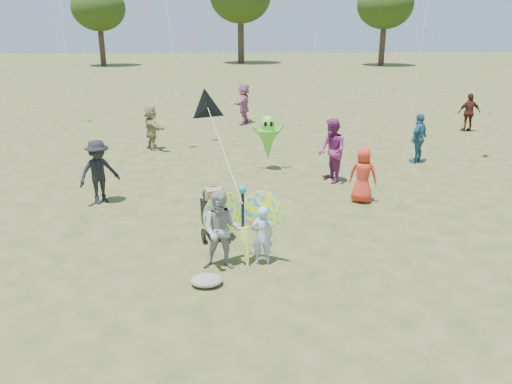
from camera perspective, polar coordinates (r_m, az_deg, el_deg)
ground at (r=9.41m, az=1.93°, el=-9.24°), size 160.00×160.00×0.00m
child_girl at (r=9.53m, az=0.69°, el=-5.00°), size 0.44×0.30×1.16m
adult_man at (r=9.31m, az=-3.96°, el=-4.39°), size 0.81×0.67×1.54m
grey_bag at (r=9.01m, az=-5.68°, el=-10.01°), size 0.58×0.47×0.18m
crowd_a at (r=13.12m, az=12.13°, el=1.90°), size 0.84×0.72×1.46m
crowd_b at (r=13.36m, az=-17.52°, el=2.20°), size 1.23×1.13×1.66m
crowd_c at (r=17.55m, az=18.10°, el=5.87°), size 0.98×0.96×1.65m
crowd_d at (r=18.88m, az=-11.86°, el=7.20°), size 1.12×1.56×1.63m
crowd_e at (r=14.67m, az=8.66°, el=4.68°), size 0.86×1.02×1.87m
crowd_h at (r=23.68m, az=23.18°, el=8.36°), size 0.97×0.44×1.64m
crowd_j at (r=23.68m, az=-1.41°, el=10.11°), size 1.04×1.83×1.88m
jogging_stroller at (r=10.84m, az=-4.79°, el=-1.90°), size 0.64×1.11×1.09m
butterfly_kite at (r=9.48m, az=-1.40°, el=-3.75°), size 1.74×0.75×1.77m
delta_kite_rig at (r=10.84m, az=-5.53°, el=9.53°), size 1.09×2.36×1.89m
alien_kite at (r=15.77m, az=1.35°, el=5.99°), size 1.12×0.69×1.74m
tree_line at (r=53.53m, az=0.66°, el=21.12°), size 91.78×33.60×10.79m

